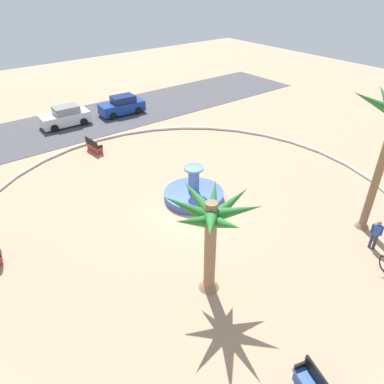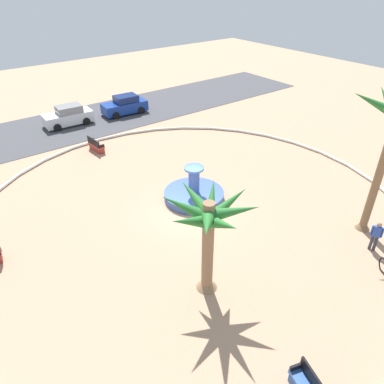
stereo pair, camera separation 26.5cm
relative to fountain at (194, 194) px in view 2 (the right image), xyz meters
name	(u,v)px [view 2 (the right image)]	position (x,y,z in m)	size (l,w,h in m)	color
ground_plane	(191,211)	(-0.89, -0.90, -0.30)	(80.00, 80.00, 0.00)	tan
plaza_curb	(191,209)	(-0.89, -0.90, -0.20)	(23.95, 23.95, 0.20)	silver
street_asphalt	(77,123)	(-0.89, 15.48, -0.29)	(48.00, 8.00, 0.03)	#424247
fountain	(194,194)	(0.00, 0.00, 0.00)	(3.49, 3.49, 2.09)	#38569E
palm_tree_near_fountain	(209,223)	(-3.77, -5.81, 3.15)	(3.73, 3.80, 4.61)	#8E6B4C
bench_north	(96,146)	(-1.80, 9.46, 0.04)	(0.63, 1.64, 1.00)	#B73D33
person_cyclist_helmet	(376,235)	(4.08, -8.75, 0.60)	(0.33, 0.49, 1.61)	#33333D
parked_car_leftmost	(68,116)	(-1.48, 15.59, 0.47)	(4.07, 2.05, 1.67)	silver
parked_car_second	(125,105)	(3.66, 15.15, 0.47)	(4.10, 2.11, 1.67)	navy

